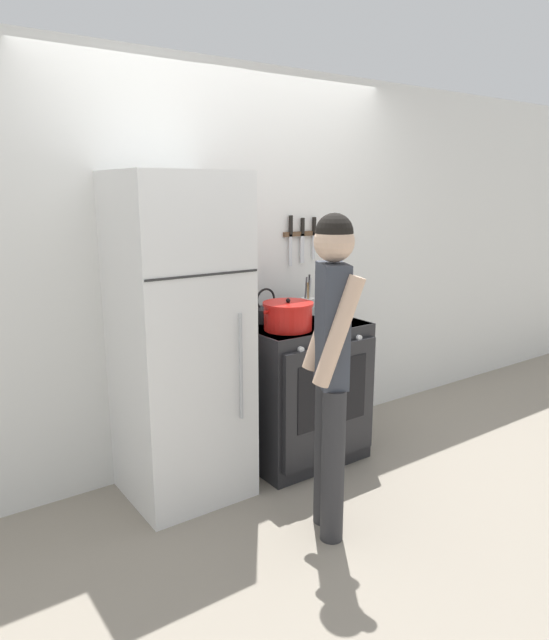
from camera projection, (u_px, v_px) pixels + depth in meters
name	position (u px, v px, depth m)	size (l,w,h in m)	color
ground_plane	(234.00, 448.00, 4.01)	(14.00, 14.00, 0.00)	gray
wall_back	(229.00, 267.00, 3.74)	(10.00, 0.06, 2.55)	silver
refrigerator	(180.00, 340.00, 3.25)	(0.66, 0.65, 1.87)	white
stove_range	(299.00, 389.00, 3.79)	(0.77, 0.69, 0.93)	#232326
dutch_oven_pot	(288.00, 316.00, 3.49)	(0.35, 0.31, 0.20)	red
tea_kettle	(266.00, 312.00, 3.71)	(0.24, 0.19, 0.22)	black
utensil_jar	(308.00, 305.00, 3.91)	(0.10, 0.10, 0.28)	silver
person	(331.00, 359.00, 2.84)	(0.37, 0.41, 1.67)	#2D2D30
wall_knife_strip	(302.00, 233.00, 3.98)	(0.31, 0.03, 0.35)	brown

